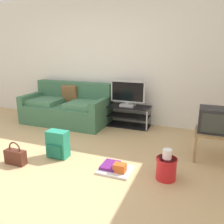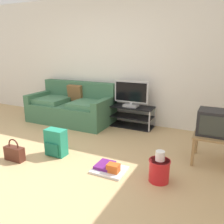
% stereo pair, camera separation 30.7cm
% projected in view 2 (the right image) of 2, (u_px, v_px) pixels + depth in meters
% --- Properties ---
extents(ground_plane, '(9.00, 9.80, 0.02)m').
position_uv_depth(ground_plane, '(35.00, 163.00, 3.38)').
color(ground_plane, tan).
extents(wall_back, '(9.00, 0.10, 2.70)m').
position_uv_depth(wall_back, '(110.00, 60.00, 5.15)').
color(wall_back, silver).
rests_on(wall_back, ground_plane).
extents(couch, '(1.85, 0.93, 0.87)m').
position_uv_depth(couch, '(72.00, 107.00, 5.24)').
color(couch, '#3D6B4C').
rests_on(couch, ground_plane).
extents(tv_stand, '(0.95, 0.43, 0.43)m').
position_uv_depth(tv_stand, '(131.00, 116.00, 4.92)').
color(tv_stand, black).
rests_on(tv_stand, ground_plane).
extents(flat_tv, '(0.72, 0.22, 0.53)m').
position_uv_depth(flat_tv, '(131.00, 94.00, 4.77)').
color(flat_tv, '#B2B2B7').
rests_on(flat_tv, tv_stand).
extents(side_table, '(0.51, 0.51, 0.43)m').
position_uv_depth(side_table, '(213.00, 139.00, 3.31)').
color(side_table, '#9E7A4C').
rests_on(side_table, ground_plane).
extents(crt_tv, '(0.45, 0.38, 0.35)m').
position_uv_depth(crt_tv, '(215.00, 122.00, 3.26)').
color(crt_tv, '#232326').
rests_on(crt_tv, side_table).
extents(backpack, '(0.32, 0.25, 0.42)m').
position_uv_depth(backpack, '(56.00, 143.00, 3.58)').
color(backpack, '#238466').
rests_on(backpack, ground_plane).
extents(handbag, '(0.31, 0.12, 0.34)m').
position_uv_depth(handbag, '(14.00, 153.00, 3.43)').
color(handbag, '#4C2319').
rests_on(handbag, ground_plane).
extents(cleaning_bucket, '(0.27, 0.27, 0.40)m').
position_uv_depth(cleaning_bucket, '(159.00, 169.00, 2.88)').
color(cleaning_bucket, red).
rests_on(cleaning_bucket, ground_plane).
extents(floor_tray, '(0.44, 0.36, 0.14)m').
position_uv_depth(floor_tray, '(109.00, 168.00, 3.15)').
color(floor_tray, silver).
rests_on(floor_tray, ground_plane).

